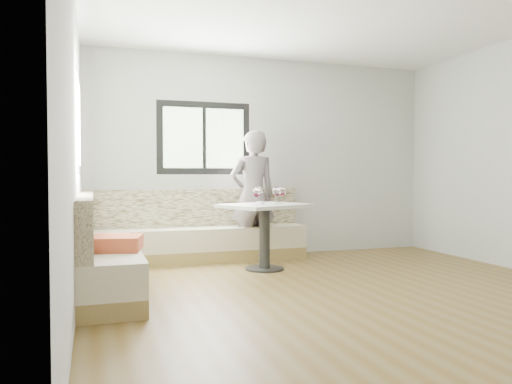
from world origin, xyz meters
TOP-DOWN VIEW (x-y plane):
  - room at (-0.08, 0.08)m, footprint 5.01×5.01m
  - banquette at (-1.59, 1.62)m, footprint 2.90×2.80m
  - table at (-0.40, 1.41)m, footprint 1.19×1.08m
  - person at (-0.31, 2.12)m, footprint 0.65×0.45m
  - olive_ramekin at (-0.47, 1.34)m, footprint 0.09×0.09m
  - wine_glass_a at (-0.58, 1.17)m, footprint 0.09×0.09m
  - wine_glass_b at (-0.32, 1.19)m, footprint 0.09×0.09m
  - wine_glass_c at (-0.20, 1.34)m, footprint 0.09×0.09m
  - wine_glass_d at (-0.42, 1.55)m, footprint 0.09×0.09m
  - wine_glass_e at (-0.15, 1.59)m, footprint 0.09×0.09m

SIDE VIEW (x-z plane):
  - banquette at x=-1.59m, z-range -0.14..0.81m
  - table at x=-0.40m, z-range 0.20..0.99m
  - olive_ramekin at x=-0.47m, z-range 0.79..0.83m
  - person at x=-0.31m, z-range 0.00..1.74m
  - wine_glass_a at x=-0.58m, z-range 0.84..1.04m
  - wine_glass_b at x=-0.32m, z-range 0.84..1.04m
  - wine_glass_c at x=-0.20m, z-range 0.84..1.04m
  - wine_glass_d at x=-0.42m, z-range 0.84..1.04m
  - wine_glass_e at x=-0.15m, z-range 0.84..1.04m
  - room at x=-0.08m, z-range 0.01..2.82m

